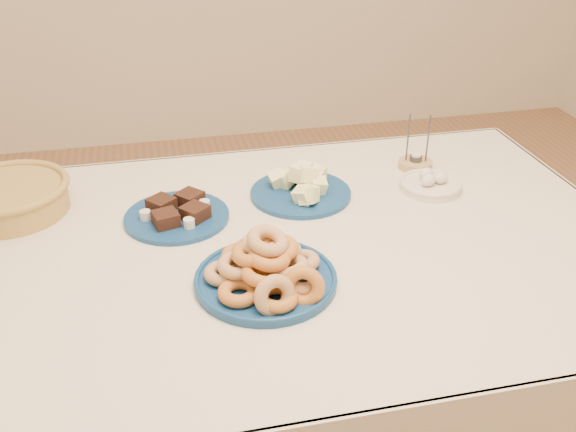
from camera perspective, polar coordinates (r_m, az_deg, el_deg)
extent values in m
cylinder|color=brown|center=(2.10, -22.09, -7.78)|extent=(0.06, 0.06, 0.72)
cylinder|color=brown|center=(2.27, 14.98, -3.36)|extent=(0.06, 0.06, 0.72)
cube|color=silver|center=(1.53, -0.41, -2.67)|extent=(1.70, 1.10, 0.02)
cube|color=silver|center=(2.07, -3.62, 2.25)|extent=(1.70, 0.01, 0.28)
cylinder|color=navy|center=(1.38, -1.99, -5.74)|extent=(0.34, 0.34, 0.02)
torus|color=navy|center=(1.38, -1.99, -5.47)|extent=(0.35, 0.35, 0.01)
torus|color=#A87346|center=(1.40, 1.05, -4.08)|extent=(0.12, 0.13, 0.04)
torus|color=#9E5A23|center=(1.44, -1.31, -3.11)|extent=(0.12, 0.12, 0.03)
torus|color=#9E5A23|center=(1.43, -4.21, -3.52)|extent=(0.12, 0.12, 0.03)
torus|color=#A87346|center=(1.37, -5.66, -5.08)|extent=(0.10, 0.10, 0.03)
torus|color=#9E5A23|center=(1.32, -4.36, -6.76)|extent=(0.11, 0.11, 0.03)
torus|color=#9E5A23|center=(1.30, -1.01, -7.24)|extent=(0.12, 0.12, 0.03)
torus|color=#A87346|center=(1.34, 1.23, -5.79)|extent=(0.11, 0.11, 0.03)
torus|color=#A87346|center=(1.39, -0.60, -3.21)|extent=(0.12, 0.12, 0.05)
torus|color=#9E5A23|center=(1.40, -3.13, -2.97)|extent=(0.13, 0.13, 0.03)
torus|color=#A87346|center=(1.35, -4.45, -4.36)|extent=(0.10, 0.10, 0.03)
torus|color=#9E5A23|center=(1.31, -2.31, -5.36)|extent=(0.12, 0.12, 0.05)
torus|color=#A87346|center=(1.34, 0.01, -4.57)|extent=(0.13, 0.13, 0.04)
torus|color=#9E5A23|center=(1.35, -0.92, -2.91)|extent=(0.12, 0.12, 0.04)
torus|color=#A87346|center=(1.36, -2.40, -2.53)|extent=(0.12, 0.12, 0.03)
torus|color=#9E5A23|center=(1.33, -3.17, -3.34)|extent=(0.13, 0.13, 0.03)
torus|color=#9E5A23|center=(1.32, -1.67, -3.74)|extent=(0.11, 0.11, 0.04)
torus|color=#A87346|center=(1.33, -1.82, -2.22)|extent=(0.13, 0.13, 0.05)
torus|color=#A87346|center=(1.28, -1.19, -7.11)|extent=(0.10, 0.08, 0.09)
torus|color=#9E5A23|center=(1.30, 1.36, -6.34)|extent=(0.10, 0.08, 0.09)
cylinder|color=navy|center=(1.73, 1.13, 2.02)|extent=(0.33, 0.33, 0.01)
cube|color=#EFF399|center=(1.77, 2.63, 3.67)|extent=(0.06, 0.07, 0.05)
cube|color=#EFF399|center=(1.74, -0.37, 3.28)|extent=(0.07, 0.06, 0.06)
cube|color=#EFF399|center=(1.77, 0.84, 3.78)|extent=(0.06, 0.07, 0.05)
cube|color=#EFF399|center=(1.74, -0.92, 3.30)|extent=(0.06, 0.05, 0.06)
cube|color=#EFF399|center=(1.67, 1.88, 1.97)|extent=(0.06, 0.06, 0.05)
cube|color=#EFF399|center=(1.71, 2.65, 2.70)|extent=(0.05, 0.05, 0.06)
cube|color=#EFF399|center=(1.70, 1.65, 3.75)|extent=(0.05, 0.05, 0.05)
cube|color=#EFF399|center=(1.77, 2.46, 3.67)|extent=(0.05, 0.05, 0.05)
cube|color=#EFF399|center=(1.72, 1.38, 4.00)|extent=(0.07, 0.06, 0.05)
cube|color=#EFF399|center=(1.66, 1.77, 1.81)|extent=(0.06, 0.07, 0.06)
cube|color=#EFF399|center=(1.71, 0.92, 3.82)|extent=(0.06, 0.06, 0.05)
cube|color=#EFF399|center=(1.66, 1.36, 1.85)|extent=(0.07, 0.06, 0.06)
cube|color=#EFF399|center=(1.77, 2.44, 3.62)|extent=(0.06, 0.06, 0.05)
cylinder|color=navy|center=(1.64, -9.85, -0.07)|extent=(0.34, 0.34, 0.01)
cube|color=black|center=(1.59, -10.82, -0.23)|extent=(0.07, 0.07, 0.03)
cube|color=black|center=(1.61, -8.27, 0.32)|extent=(0.08, 0.08, 0.03)
cube|color=black|center=(1.66, -11.18, 1.03)|extent=(0.08, 0.08, 0.03)
cube|color=black|center=(1.67, -8.73, 1.55)|extent=(0.08, 0.08, 0.03)
cylinder|color=silver|center=(1.63, -12.56, 0.08)|extent=(0.04, 0.04, 0.02)
cylinder|color=silver|center=(1.57, -8.79, -0.62)|extent=(0.04, 0.04, 0.02)
cylinder|color=silver|center=(1.65, -7.42, 1.01)|extent=(0.04, 0.04, 0.02)
cylinder|color=olive|center=(1.79, -23.49, 1.34)|extent=(0.36, 0.36, 0.07)
torus|color=olive|center=(1.77, -23.73, 2.39)|extent=(0.38, 0.38, 0.02)
cylinder|color=tan|center=(1.92, 11.24, 4.54)|extent=(0.12, 0.12, 0.02)
cylinder|color=#414046|center=(1.91, 11.30, 5.05)|extent=(0.05, 0.05, 0.02)
cylinder|color=white|center=(1.91, 11.33, 5.36)|extent=(0.04, 0.04, 0.01)
cylinder|color=#414046|center=(1.89, 10.62, 6.85)|extent=(0.01, 0.01, 0.14)
cylinder|color=#414046|center=(1.89, 12.34, 6.74)|extent=(0.01, 0.01, 0.14)
cylinder|color=silver|center=(1.80, 12.53, 2.61)|extent=(0.22, 0.22, 0.02)
torus|color=silver|center=(1.80, 12.57, 2.91)|extent=(0.22, 0.22, 0.01)
ellipsoid|color=silver|center=(1.77, 12.35, 3.13)|extent=(0.05, 0.05, 0.03)
ellipsoid|color=silver|center=(1.79, 13.42, 3.36)|extent=(0.05, 0.05, 0.03)
ellipsoid|color=silver|center=(1.81, 12.21, 3.71)|extent=(0.05, 0.05, 0.03)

